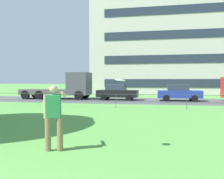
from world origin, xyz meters
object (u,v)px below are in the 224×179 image
(car_black_right, at_px, (117,92))
(apartment_building_background, at_px, (187,29))
(person_thrower, at_px, (54,115))
(frisbee, at_px, (120,80))
(car_blue_left, at_px, (179,93))
(flatbed_truck_center, at_px, (66,87))

(car_black_right, bearing_deg, apartment_building_background, 60.39)
(car_black_right, relative_size, apartment_building_background, 0.15)
(person_thrower, distance_m, frisbee, 2.00)
(car_blue_left, xyz_separation_m, apartment_building_background, (2.14, 14.23, 8.89))
(person_thrower, height_order, flatbed_truck_center, flatbed_truck_center)
(car_black_right, height_order, apartment_building_background, apartment_building_background)
(person_thrower, distance_m, car_black_right, 17.72)
(flatbed_truck_center, height_order, apartment_building_background, apartment_building_background)
(person_thrower, relative_size, car_blue_left, 0.44)
(flatbed_truck_center, xyz_separation_m, car_blue_left, (11.39, -0.28, -0.44))
(person_thrower, xyz_separation_m, car_blue_left, (4.52, 17.61, -0.18))
(flatbed_truck_center, bearing_deg, apartment_building_background, 45.86)
(frisbee, height_order, apartment_building_background, apartment_building_background)
(car_black_right, height_order, car_blue_left, same)
(flatbed_truck_center, relative_size, car_blue_left, 1.81)
(car_black_right, bearing_deg, car_blue_left, -0.58)
(person_thrower, distance_m, flatbed_truck_center, 19.17)
(flatbed_truck_center, distance_m, car_blue_left, 11.40)
(car_black_right, bearing_deg, person_thrower, -85.51)
(flatbed_truck_center, bearing_deg, car_black_right, -2.33)
(flatbed_truck_center, bearing_deg, frisbee, -63.84)
(flatbed_truck_center, distance_m, car_black_right, 5.50)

